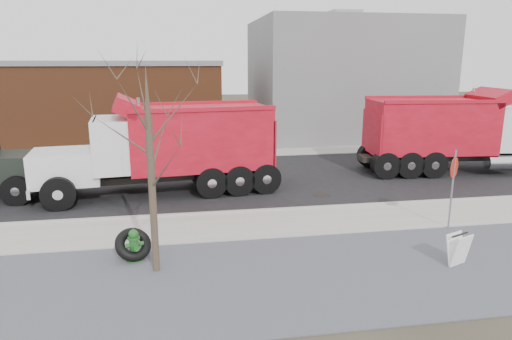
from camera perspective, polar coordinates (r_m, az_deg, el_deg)
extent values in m
plane|color=#383328|center=(14.77, 0.72, -7.25)|extent=(120.00, 120.00, 0.00)
cube|color=slate|center=(11.62, 3.87, -13.20)|extent=(60.00, 5.00, 0.03)
cube|color=#9E9B93|center=(14.99, 0.55, -6.81)|extent=(60.00, 2.50, 0.06)
cube|color=#9E9B93|center=(16.19, -0.26, -5.16)|extent=(60.00, 0.15, 0.11)
cube|color=black|center=(20.71, -2.38, -1.13)|extent=(60.00, 9.40, 0.02)
cube|color=#9E9B93|center=(26.23, -3.94, 2.01)|extent=(60.00, 2.00, 0.06)
cube|color=gray|center=(33.63, 10.62, 11.16)|extent=(12.00, 10.00, 8.00)
cube|color=brown|center=(31.62, -23.48, 7.43)|extent=(20.00, 8.00, 5.00)
cube|color=gray|center=(31.51, -23.93, 12.21)|extent=(20.20, 8.20, 0.30)
cylinder|color=#382D23|center=(11.48, -12.81, -3.20)|extent=(0.18, 0.18, 4.00)
cone|color=#382D23|center=(11.04, -13.52, 9.85)|extent=(0.14, 0.14, 1.20)
cylinder|color=#27662B|center=(12.89, -14.87, -10.77)|extent=(0.48, 0.48, 0.07)
cylinder|color=#27662B|center=(12.77, -14.96, -9.43)|extent=(0.25, 0.25, 0.65)
cylinder|color=#27662B|center=(12.66, -15.04, -8.21)|extent=(0.33, 0.33, 0.05)
sphere|color=#27662B|center=(12.62, -15.07, -7.75)|extent=(0.26, 0.26, 0.26)
cylinder|color=#27662B|center=(12.58, -15.10, -7.29)|extent=(0.05, 0.05, 0.07)
cylinder|color=#27662B|center=(12.69, -15.80, -9.16)|extent=(0.16, 0.16, 0.12)
cylinder|color=#27662B|center=(12.77, -14.18, -8.90)|extent=(0.16, 0.16, 0.12)
cylinder|color=#27662B|center=(12.57, -14.75, -9.41)|extent=(0.20, 0.18, 0.16)
torus|color=black|center=(12.83, -15.10, -8.98)|extent=(1.26, 1.21, 0.88)
cylinder|color=gray|center=(15.51, 23.29, -2.37)|extent=(0.06, 0.06, 2.57)
cylinder|color=#B4190C|center=(15.34, 23.55, 0.28)|extent=(0.56, 0.47, 0.70)
cube|color=white|center=(13.08, 24.30, -9.21)|extent=(0.65, 0.43, 0.85)
cube|color=white|center=(13.17, 23.66, -8.99)|extent=(0.65, 0.43, 0.85)
cube|color=black|center=(12.98, 24.15, -7.38)|extent=(0.59, 0.27, 0.04)
cube|color=black|center=(24.02, 23.72, 1.53)|extent=(9.52, 1.82, 0.24)
cube|color=silver|center=(24.80, 28.10, 4.70)|extent=(1.99, 2.70, 1.99)
cube|color=red|center=(23.13, 20.91, 5.16)|extent=(5.76, 3.15, 2.44)
cylinder|color=silver|center=(25.20, 25.32, 6.26)|extent=(0.17, 0.17, 2.66)
cylinder|color=black|center=(23.83, 16.62, 1.78)|extent=(1.24, 0.44, 1.22)
cylinder|color=black|center=(21.91, 18.58, 0.65)|extent=(1.24, 0.44, 1.22)
cube|color=black|center=(18.69, -11.29, -0.72)|extent=(9.09, 2.00, 0.24)
cube|color=silver|center=(18.63, -22.65, 0.40)|extent=(2.67, 2.42, 1.22)
cube|color=silver|center=(18.78, -25.89, 0.18)|extent=(0.28, 1.93, 1.11)
cube|color=silver|center=(18.35, -16.97, 3.14)|extent=(2.05, 2.73, 1.99)
cube|color=black|center=(18.29, -19.44, 4.69)|extent=(0.30, 2.20, 0.89)
cube|color=red|center=(18.55, -7.07, 4.08)|extent=(5.80, 3.28, 2.43)
cylinder|color=silver|center=(17.24, -14.28, 4.36)|extent=(0.17, 0.17, 2.66)
cylinder|color=black|center=(17.67, -23.48, -2.76)|extent=(1.25, 0.47, 1.22)
cylinder|color=black|center=(19.97, -22.68, -0.91)|extent=(1.25, 0.47, 1.22)
cylinder|color=black|center=(18.12, -2.23, -1.24)|extent=(1.25, 0.47, 1.22)
cylinder|color=black|center=(20.13, -3.69, 0.24)|extent=(1.25, 0.47, 1.22)
cube|color=black|center=(19.89, -27.40, 0.31)|extent=(2.29, 2.06, 1.10)
cube|color=silver|center=(19.54, -24.47, 0.40)|extent=(0.15, 1.75, 1.00)
cylinder|color=black|center=(20.95, -25.70, -0.73)|extent=(1.11, 0.35, 1.10)
cylinder|color=black|center=(18.99, -27.74, -2.31)|extent=(1.11, 0.35, 1.10)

